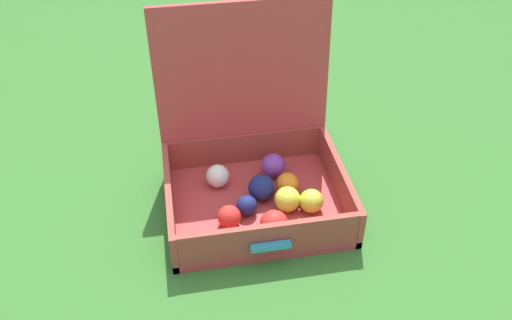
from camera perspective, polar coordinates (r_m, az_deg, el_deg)
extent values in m
plane|color=#336B28|center=(1.68, -3.11, -5.39)|extent=(16.00, 16.00, 0.00)
cube|color=#B23838|center=(1.68, 0.00, -4.67)|extent=(0.53, 0.43, 0.03)
cube|color=#9E3D33|center=(1.63, -8.92, -4.35)|extent=(0.02, 0.43, 0.13)
cube|color=#9E3D33|center=(1.70, 8.56, -2.27)|extent=(0.02, 0.43, 0.13)
cube|color=#9E3D33|center=(1.50, 1.38, -8.52)|extent=(0.49, 0.02, 0.13)
cube|color=#9E3D33|center=(1.80, -1.14, 1.01)|extent=(0.49, 0.02, 0.13)
cube|color=#B23838|center=(1.67, -1.42, 9.18)|extent=(0.53, 0.06, 0.43)
cube|color=teal|center=(1.48, 1.55, -8.92)|extent=(0.11, 0.02, 0.02)
sphere|color=white|center=(1.71, -4.01, -1.66)|extent=(0.07, 0.07, 0.07)
sphere|color=#CCDB38|center=(1.63, 5.77, -4.25)|extent=(0.07, 0.07, 0.07)
sphere|color=red|center=(1.55, 1.88, -6.65)|extent=(0.08, 0.08, 0.08)
sphere|color=purple|center=(1.74, 1.79, -0.58)|extent=(0.08, 0.08, 0.08)
sphere|color=navy|center=(1.62, -0.97, -4.73)|extent=(0.06, 0.06, 0.06)
sphere|color=navy|center=(1.66, 0.56, -2.87)|extent=(0.08, 0.08, 0.08)
sphere|color=orange|center=(1.68, 3.26, -2.49)|extent=(0.07, 0.07, 0.07)
sphere|color=red|center=(1.58, -2.93, -5.91)|extent=(0.07, 0.07, 0.07)
sphere|color=#CCDB38|center=(1.63, 3.28, -4.08)|extent=(0.08, 0.08, 0.08)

